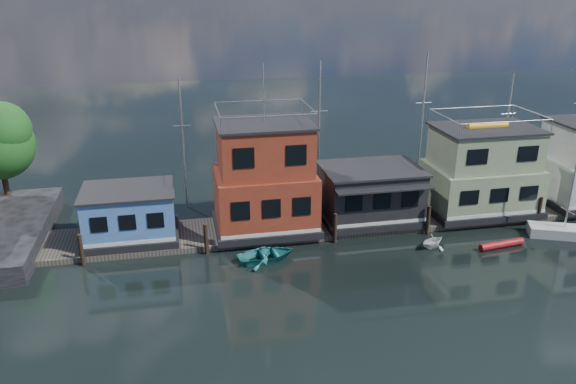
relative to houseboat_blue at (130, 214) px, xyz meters
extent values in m
plane|color=black|center=(18.00, -12.00, -2.21)|extent=(160.00, 160.00, 0.00)
cube|color=#595147|center=(18.00, 0.00, -2.01)|extent=(48.00, 5.00, 0.40)
cube|color=black|center=(0.00, 0.00, -1.56)|extent=(6.40, 4.90, 0.50)
cube|color=#5280D2|center=(0.00, 0.00, 0.19)|extent=(6.00, 4.50, 3.00)
cube|color=black|center=(0.00, 0.00, 1.77)|extent=(6.30, 4.80, 0.16)
cube|color=black|center=(9.50, 0.00, -1.56)|extent=(7.40, 5.90, 0.50)
cube|color=maroon|center=(9.50, 0.00, 0.57)|extent=(7.00, 5.50, 3.74)
cube|color=maroon|center=(9.50, 0.00, 4.17)|extent=(6.30, 4.95, 3.46)
cube|color=black|center=(9.50, 0.00, 5.97)|extent=(6.65, 5.23, 0.16)
cylinder|color=silver|center=(9.50, 0.00, 8.05)|extent=(0.08, 0.08, 4.00)
cube|color=black|center=(17.50, 0.00, -1.56)|extent=(7.40, 5.40, 0.50)
cube|color=black|center=(17.50, 0.00, 0.39)|extent=(7.00, 5.00, 3.40)
cube|color=black|center=(17.50, 0.00, 2.17)|extent=(7.30, 5.30, 0.16)
cube|color=black|center=(17.50, -2.80, 1.58)|extent=(7.00, 1.20, 0.12)
cube|color=black|center=(26.50, 0.00, -1.56)|extent=(8.40, 5.90, 0.50)
cube|color=gray|center=(26.50, 0.00, 0.25)|extent=(8.00, 5.50, 3.12)
cube|color=gray|center=(26.50, 0.00, 3.25)|extent=(7.20, 4.95, 2.88)
cube|color=black|center=(26.50, 0.00, 4.77)|extent=(7.60, 5.23, 0.16)
cylinder|color=gold|center=(26.50, 0.00, 4.94)|extent=(3.20, 0.56, 0.56)
cylinder|color=#2D2116|center=(-3.00, -2.80, -1.11)|extent=(0.28, 0.28, 2.20)
cylinder|color=#2D2116|center=(5.00, -2.80, -1.11)|extent=(0.28, 0.28, 2.20)
cylinder|color=#2D2116|center=(14.00, -2.80, -1.11)|extent=(0.28, 0.28, 2.20)
cylinder|color=#2D2116|center=(21.00, -2.80, -1.11)|extent=(0.28, 0.28, 2.20)
cylinder|color=#2D2116|center=(30.00, -2.80, -1.11)|extent=(0.28, 0.28, 2.20)
cylinder|color=silver|center=(4.00, 6.00, 3.04)|extent=(0.16, 0.16, 10.50)
cylinder|color=silver|center=(4.00, 6.00, 4.62)|extent=(1.40, 0.06, 0.06)
cylinder|color=silver|center=(15.00, 6.00, 3.54)|extent=(0.16, 0.16, 11.50)
cylinder|color=silver|center=(15.00, 6.00, 5.27)|extent=(1.40, 0.06, 0.06)
cylinder|color=silver|center=(24.00, 6.00, 3.79)|extent=(0.16, 0.16, 12.00)
cylinder|color=silver|center=(24.00, 6.00, 5.59)|extent=(1.40, 0.06, 0.06)
cylinder|color=silver|center=(32.00, 6.00, 2.79)|extent=(0.16, 0.16, 10.00)
cylinder|color=silver|center=(32.00, 6.00, 4.29)|extent=(1.40, 0.06, 0.06)
cylinder|color=#382619|center=(-10.00, 8.00, -0.72)|extent=(0.44, 0.44, 2.97)
cylinder|color=#AC1219|center=(25.12, -5.90, -1.95)|extent=(3.45, 0.94, 0.50)
imported|color=teal|center=(8.85, -4.49, -1.80)|extent=(4.30, 3.41, 0.80)
cube|color=silver|center=(30.50, -5.13, -1.83)|extent=(5.04, 3.32, 0.75)
cylinder|color=silver|center=(30.50, -5.13, 1.95)|extent=(0.12, 0.12, 6.82)
cube|color=silver|center=(30.50, -5.13, -0.18)|extent=(0.62, 1.40, 0.05)
imported|color=white|center=(20.40, -4.94, -1.68)|extent=(2.52, 2.38, 1.05)
camera|label=1|loc=(3.62, -37.31, 15.22)|focal=35.00mm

